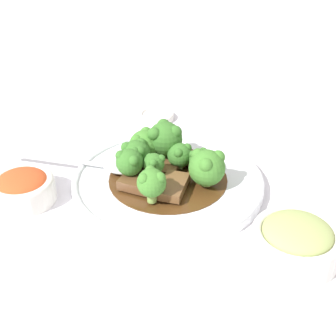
{
  "coord_description": "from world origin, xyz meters",
  "views": [
    {
      "loc": [
        0.53,
        -0.29,
        0.41
      ],
      "look_at": [
        0.0,
        0.0,
        0.03
      ],
      "focal_mm": 50.0,
      "sensor_mm": 36.0,
      "label": 1
    }
  ],
  "objects": [
    {
      "name": "broccoli_floret_1",
      "position": [
        0.05,
        -0.05,
        0.05
      ],
      "size": [
        0.04,
        0.04,
        0.05
      ],
      "color": "#7FA84C",
      "rests_on": "main_plate"
    },
    {
      "name": "beef_strip_3",
      "position": [
        0.01,
        -0.05,
        0.03
      ],
      "size": [
        0.07,
        0.06,
        0.01
      ],
      "color": "brown",
      "rests_on": "main_plate"
    },
    {
      "name": "broccoli_floret_2",
      "position": [
        0.05,
        0.04,
        0.05
      ],
      "size": [
        0.05,
        0.05,
        0.06
      ],
      "color": "#7FA84C",
      "rests_on": "main_plate"
    },
    {
      "name": "sauce_dish",
      "position": [
        -0.22,
        0.09,
        0.01
      ],
      "size": [
        0.07,
        0.07,
        0.01
      ],
      "color": "white",
      "rests_on": "ground_plane"
    },
    {
      "name": "beef_strip_2",
      "position": [
        -0.01,
        0.06,
        0.02
      ],
      "size": [
        0.07,
        0.05,
        0.01
      ],
      "color": "#56331E",
      "rests_on": "main_plate"
    },
    {
      "name": "broccoli_floret_3",
      "position": [
        0.02,
        0.05,
        0.04
      ],
      "size": [
        0.03,
        0.03,
        0.04
      ],
      "color": "#7FA84C",
      "rests_on": "main_plate"
    },
    {
      "name": "ground_plane",
      "position": [
        0.0,
        0.0,
        0.0
      ],
      "size": [
        4.0,
        4.0,
        0.0
      ],
      "primitive_type": "plane",
      "color": "silver"
    },
    {
      "name": "side_bowl_appetizer",
      "position": [
        0.22,
        0.07,
        0.03
      ],
      "size": [
        0.11,
        0.11,
        0.05
      ],
      "color": "white",
      "rests_on": "ground_plane"
    },
    {
      "name": "beef_strip_1",
      "position": [
        -0.02,
        -0.01,
        0.02
      ],
      "size": [
        0.07,
        0.07,
        0.01
      ],
      "color": "brown",
      "rests_on": "main_plate"
    },
    {
      "name": "broccoli_floret_6",
      "position": [
        -0.04,
        -0.04,
        0.05
      ],
      "size": [
        0.05,
        0.05,
        0.05
      ],
      "color": "#7FA84C",
      "rests_on": "main_plate"
    },
    {
      "name": "broccoli_floret_7",
      "position": [
        -0.06,
        -0.01,
        0.05
      ],
      "size": [
        0.05,
        0.05,
        0.05
      ],
      "color": "#8EB756",
      "rests_on": "main_plate"
    },
    {
      "name": "main_plate",
      "position": [
        0.0,
        0.0,
        0.01
      ],
      "size": [
        0.3,
        0.3,
        0.02
      ],
      "color": "white",
      "rests_on": "ground_plane"
    },
    {
      "name": "broccoli_floret_0",
      "position": [
        -0.02,
        -0.06,
        0.05
      ],
      "size": [
        0.04,
        0.04,
        0.05
      ],
      "color": "#8EB756",
      "rests_on": "main_plate"
    },
    {
      "name": "broccoli_floret_5",
      "position": [
        0.0,
        -0.02,
        0.05
      ],
      "size": [
        0.03,
        0.03,
        0.05
      ],
      "color": "#7FA84C",
      "rests_on": "main_plate"
    },
    {
      "name": "broccoli_floret_4",
      "position": [
        -0.05,
        0.02,
        0.06
      ],
      "size": [
        0.06,
        0.06,
        0.07
      ],
      "color": "#7FA84C",
      "rests_on": "main_plate"
    },
    {
      "name": "broccoli_floret_8",
      "position": [
        -0.01,
        0.03,
        0.04
      ],
      "size": [
        0.04,
        0.04,
        0.04
      ],
      "color": "#8EB756",
      "rests_on": "main_plate"
    },
    {
      "name": "beef_strip_0",
      "position": [
        0.04,
        -0.01,
        0.03
      ],
      "size": [
        0.07,
        0.07,
        0.01
      ],
      "color": "brown",
      "rests_on": "main_plate"
    },
    {
      "name": "serving_spoon",
      "position": [
        -0.06,
        -0.07,
        0.03
      ],
      "size": [
        0.18,
        0.19,
        0.01
      ],
      "color": "silver",
      "rests_on": "main_plate"
    },
    {
      "name": "side_bowl_kimchi",
      "position": [
        -0.07,
        -0.21,
        0.02
      ],
      "size": [
        0.09,
        0.09,
        0.04
      ],
      "color": "white",
      "rests_on": "ground_plane"
    }
  ]
}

